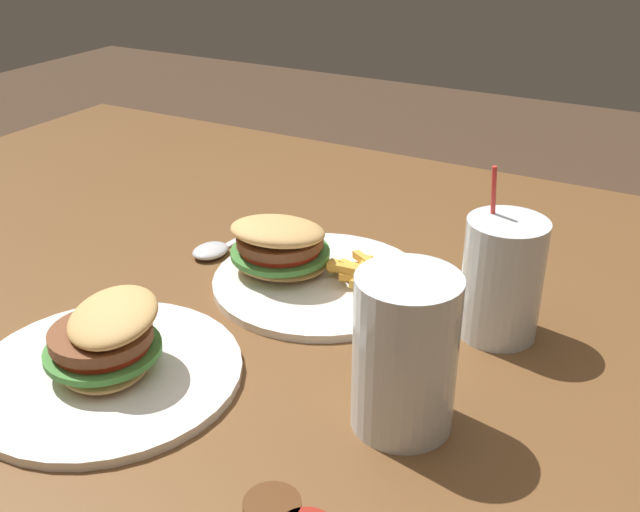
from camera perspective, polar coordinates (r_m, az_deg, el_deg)
dining_table at (r=0.91m, az=-7.57°, el=-11.17°), size 1.57×1.29×0.74m
meal_plate_near at (r=0.92m, az=-1.43°, el=-0.47°), size 0.26×0.26×0.09m
beer_glass at (r=0.67m, az=6.46°, el=-7.81°), size 0.09×0.09×0.15m
juice_glass at (r=0.82m, az=13.66°, el=-1.92°), size 0.09×0.09×0.19m
spoon at (r=1.01m, az=-8.05°, el=0.53°), size 0.05×0.17×0.01m
meal_plate_far at (r=0.78m, az=-15.95°, el=-7.34°), size 0.27×0.27×0.09m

